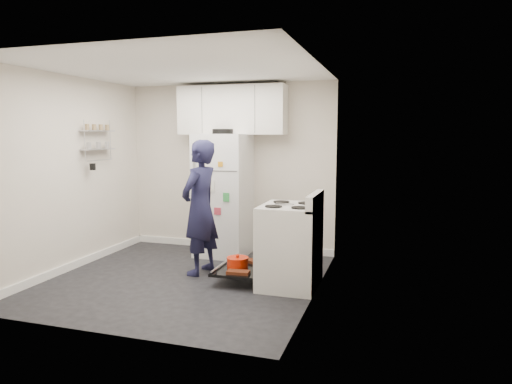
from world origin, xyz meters
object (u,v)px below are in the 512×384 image
(open_oven_door, at_px, (240,267))
(person, at_px, (200,207))
(refrigerator, at_px, (223,194))
(electric_range, at_px, (289,246))

(open_oven_door, distance_m, person, 0.90)
(refrigerator, distance_m, person, 0.95)
(electric_range, height_order, person, person)
(electric_range, bearing_deg, refrigerator, 138.37)
(electric_range, relative_size, open_oven_door, 1.57)
(electric_range, distance_m, person, 1.25)
(refrigerator, bearing_deg, person, -86.48)
(person, bearing_deg, refrigerator, -166.41)
(electric_range, relative_size, person, 0.65)
(open_oven_door, distance_m, refrigerator, 1.46)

